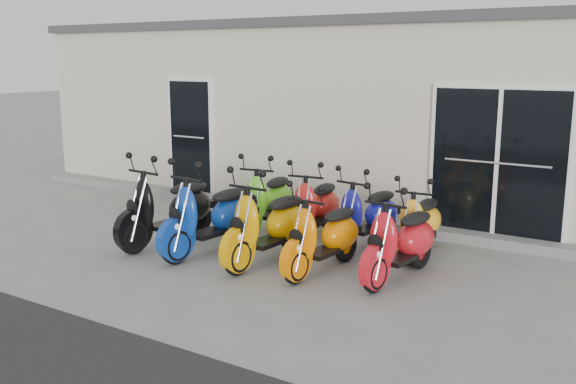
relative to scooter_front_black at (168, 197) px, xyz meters
The scene contains 15 objects.
ground 1.63m from the scooter_front_black, 17.90° to the left, with size 80.00×80.00×0.00m, color gray.
building 5.89m from the scooter_front_black, 76.11° to the left, with size 14.00×6.00×3.20m, color beige.
roof_cap 6.37m from the scooter_front_black, 76.11° to the left, with size 14.20×6.20×0.16m, color #3F3F42.
front_step 2.91m from the scooter_front_black, 60.52° to the left, with size 14.00×0.40×0.15m, color gray.
door_left 3.23m from the scooter_front_black, 124.52° to the left, with size 1.07×0.08×2.22m, color black.
door_right 4.81m from the scooter_front_black, 33.26° to the left, with size 2.02×0.08×2.22m, color black.
scooter_front_black is the anchor object (origin of this frame).
scooter_front_blue 0.81m from the scooter_front_black, ahead, with size 0.68×1.87×1.38m, color #0D3799, non-canonical shape.
scooter_front_orange_a 1.72m from the scooter_front_black, ahead, with size 0.67×1.83×1.35m, color #E99D02, non-canonical shape.
scooter_front_orange_b 2.53m from the scooter_front_black, ahead, with size 0.61×1.67×1.23m, color orange, non-canonical shape.
scooter_front_red 3.48m from the scooter_front_black, ahead, with size 0.62×1.71×1.26m, color red, non-canonical shape.
scooter_back_green 1.61m from the scooter_front_black, 59.45° to the left, with size 0.63×1.74×1.28m, color #6ADE23, non-canonical shape.
scooter_back_red 2.18m from the scooter_front_black, 40.04° to the left, with size 0.62×1.70×1.26m, color red, non-canonical shape.
scooter_back_blue 2.89m from the scooter_front_black, 29.50° to the left, with size 0.60×1.66×1.23m, color #14179E, non-canonical shape.
scooter_back_yellow 3.61m from the scooter_front_black, 23.93° to the left, with size 0.57×1.58×1.17m, color #FFAE1D, non-canonical shape.
Camera 1 is at (4.93, -7.20, 2.69)m, focal length 40.00 mm.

